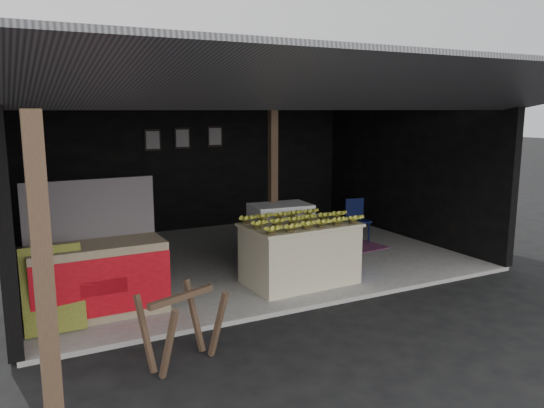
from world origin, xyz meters
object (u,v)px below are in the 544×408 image
sawhorse (182,321)px  water_barrel (348,255)px  banana_table (300,253)px  plastic_chair (356,216)px  white_crate (281,236)px  neighbor_stall (98,275)px

sawhorse → water_barrel: 3.49m
banana_table → plastic_chair: bearing=34.6°
white_crate → water_barrel: white_crate is taller
water_barrel → plastic_chair: plastic_chair is taller
neighbor_stall → plastic_chair: size_ratio=2.03×
neighbor_stall → plastic_chair: neighbor_stall is taller
neighbor_stall → sawhorse: 1.71m
neighbor_stall → sawhorse: neighbor_stall is taller
white_crate → water_barrel: bearing=-38.8°
neighbor_stall → water_barrel: bearing=-1.4°
banana_table → neighbor_stall: size_ratio=1.00×
neighbor_stall → water_barrel: size_ratio=2.92×
banana_table → water_barrel: (0.88, 0.07, -0.16)m
banana_table → water_barrel: size_ratio=2.92×
neighbor_stall → sawhorse: bearing=-73.2°
banana_table → white_crate: white_crate is taller
banana_table → plastic_chair: 2.75m
white_crate → plastic_chair: (2.08, 0.87, -0.04)m
banana_table → water_barrel: bearing=2.2°
plastic_chair → banana_table: bearing=-134.5°
banana_table → sawhorse: size_ratio=1.89×
banana_table → plastic_chair: size_ratio=2.03×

